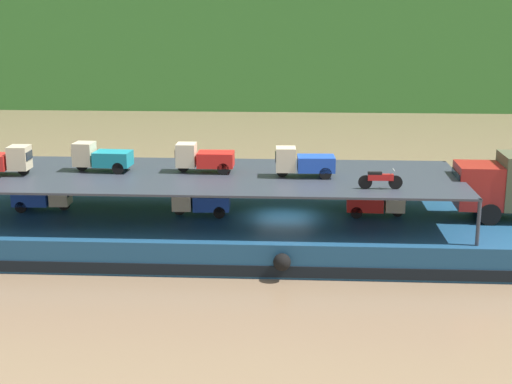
{
  "coord_description": "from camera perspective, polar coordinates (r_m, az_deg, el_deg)",
  "views": [
    {
      "loc": [
        0.58,
        -33.09,
        10.99
      ],
      "look_at": [
        -1.35,
        0.0,
        2.7
      ],
      "focal_mm": 51.09,
      "sensor_mm": 36.0,
      "label": 1
    }
  ],
  "objects": [
    {
      "name": "mini_truck_upper_stern",
      "position": [
        35.96,
        -19.28,
        2.35
      ],
      "size": [
        2.78,
        1.26,
        1.38
      ],
      "color": "red",
      "rests_on": "cargo_rack"
    },
    {
      "name": "mini_truck_upper_fore",
      "position": [
        34.62,
        -4.1,
        2.68
      ],
      "size": [
        2.74,
        1.21,
        1.38
      ],
      "color": "red",
      "rests_on": "cargo_rack"
    },
    {
      "name": "cargo_rack",
      "position": [
        34.23,
        -4.11,
        1.26
      ],
      "size": [
        23.91,
        7.81,
        2.0
      ],
      "color": "#2D333D",
      "rests_on": "cargo_barge"
    },
    {
      "name": "mini_truck_upper_mid",
      "position": [
        35.5,
        -12.01,
        2.69
      ],
      "size": [
        2.8,
        1.3,
        1.38
      ],
      "color": "teal",
      "rests_on": "cargo_rack"
    },
    {
      "name": "ground_plane",
      "position": [
        34.88,
        2.21,
        -4.34
      ],
      "size": [
        400.0,
        400.0,
        0.0
      ],
      "primitive_type": "plane",
      "color": "#7F664C"
    },
    {
      "name": "mini_truck_lower_aft",
      "position": [
        34.67,
        -4.41,
        -0.7
      ],
      "size": [
        2.77,
        1.24,
        1.38
      ],
      "color": "#1E47B7",
      "rests_on": "cargo_barge"
    },
    {
      "name": "cargo_barge",
      "position": [
        34.63,
        2.22,
        -3.17
      ],
      "size": [
        33.11,
        9.2,
        1.5
      ],
      "color": "navy",
      "rests_on": "ground"
    },
    {
      "name": "motorcycle_upper_port",
      "position": [
        31.75,
        9.68,
        0.99
      ],
      "size": [
        1.9,
        0.55,
        0.87
      ],
      "color": "black",
      "rests_on": "cargo_rack"
    },
    {
      "name": "mini_truck_lower_stern",
      "position": [
        36.93,
        -16.3,
        -0.32
      ],
      "size": [
        2.77,
        1.25,
        1.38
      ],
      "color": "#1E47B7",
      "rests_on": "cargo_barge"
    },
    {
      "name": "mini_truck_lower_mid",
      "position": [
        34.9,
        9.45,
        -0.76
      ],
      "size": [
        2.78,
        1.27,
        1.38
      ],
      "color": "red",
      "rests_on": "cargo_barge"
    },
    {
      "name": "mini_truck_upper_bow",
      "position": [
        33.63,
        3.77,
        2.34
      ],
      "size": [
        2.78,
        1.27,
        1.38
      ],
      "color": "#1E47B7",
      "rests_on": "cargo_rack"
    }
  ]
}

